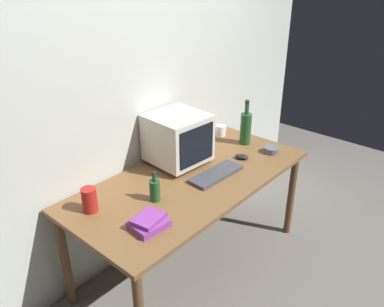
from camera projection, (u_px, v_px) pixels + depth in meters
The scene contains 12 objects.
ground_plane at pixel (192, 262), 2.99m from camera, with size 6.00×6.00×0.00m, color slate.
back_wall at pixel (141, 93), 2.72m from camera, with size 4.00×0.08×2.50m, color beige.
desk at pixel (192, 187), 2.69m from camera, with size 1.77×0.83×0.75m.
crt_monitor at pixel (178, 138), 2.76m from camera, with size 0.40×0.41×0.37m.
keyboard at pixel (216, 174), 2.67m from camera, with size 0.42×0.15×0.02m, color #3F3F47.
computer_mouse at pixel (242, 157), 2.89m from camera, with size 0.06×0.10×0.04m, color black.
bottle_tall at pixel (246, 127), 3.09m from camera, with size 0.09×0.09×0.37m.
bottle_short at pixel (155, 190), 2.37m from camera, with size 0.07×0.07×0.20m.
book_stack at pixel (149, 222), 2.14m from camera, with size 0.21×0.18×0.07m.
mug at pixel (221, 130), 3.27m from camera, with size 0.12×0.08×0.09m.
cd_spindle at pixel (271, 150), 2.99m from camera, with size 0.12×0.12×0.04m, color #595B66.
metal_canister at pixel (90, 200), 2.26m from camera, with size 0.09×0.09×0.15m, color #A51E19.
Camera 1 is at (-1.74, -1.52, 2.08)m, focal length 36.38 mm.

